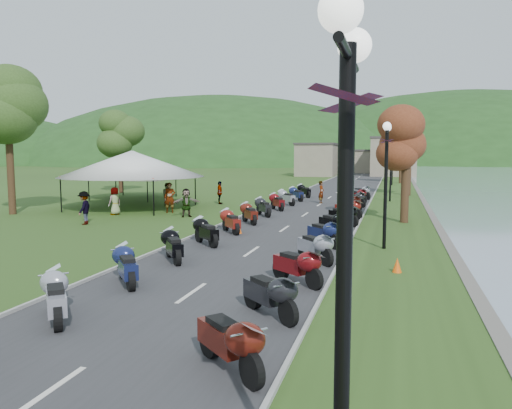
% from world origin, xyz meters
% --- Properties ---
extents(road, '(7.00, 120.00, 0.02)m').
position_xyz_m(road, '(0.00, 40.00, 0.01)').
color(road, '#353537').
rests_on(road, ground).
extents(hills_backdrop, '(360.00, 120.00, 76.00)m').
position_xyz_m(hills_backdrop, '(0.00, 200.00, 0.00)').
color(hills_backdrop, '#285621').
rests_on(hills_backdrop, ground).
extents(far_building, '(18.00, 16.00, 5.00)m').
position_xyz_m(far_building, '(-2.00, 85.00, 2.50)').
color(far_building, gray).
rests_on(far_building, ground).
extents(moto_row_left, '(2.60, 44.78, 1.10)m').
position_xyz_m(moto_row_left, '(-2.24, 18.47, 0.55)').
color(moto_row_left, '#331411').
rests_on(moto_row_left, ground).
extents(moto_row_right, '(2.60, 36.21, 1.10)m').
position_xyz_m(moto_row_right, '(2.64, 22.50, 0.55)').
color(moto_row_right, '#331411').
rests_on(moto_row_right, ground).
extents(streetlamp_near, '(1.40, 1.40, 5.00)m').
position_xyz_m(streetlamp_near, '(4.96, 1.67, 2.50)').
color(streetlamp_near, black).
rests_on(streetlamp_near, ground).
extents(vendor_tent_main, '(6.62, 6.62, 4.00)m').
position_xyz_m(vendor_tent_main, '(-12.18, 28.36, 2.00)').
color(vendor_tent_main, silver).
rests_on(vendor_tent_main, ground).
extents(vendor_tent_side, '(5.21, 5.21, 4.00)m').
position_xyz_m(vendor_tent_side, '(-15.70, 34.84, 2.00)').
color(vendor_tent_side, silver).
rests_on(vendor_tent_side, ground).
extents(tree_park_left, '(3.95, 3.95, 10.96)m').
position_xyz_m(tree_park_left, '(-17.82, 23.37, 5.48)').
color(tree_park_left, '#3D6024').
rests_on(tree_park_left, ground).
extents(tree_lakeside, '(2.54, 2.54, 7.06)m').
position_xyz_m(tree_lakeside, '(5.90, 26.01, 3.53)').
color(tree_lakeside, '#3D6024').
rests_on(tree_lakeside, ground).
extents(pedestrian_a, '(0.85, 0.74, 1.96)m').
position_xyz_m(pedestrian_a, '(-8.56, 26.67, 0.00)').
color(pedestrian_a, slate).
rests_on(pedestrian_a, ground).
extents(pedestrian_b, '(0.92, 0.70, 1.68)m').
position_xyz_m(pedestrian_b, '(-10.45, 30.19, 0.00)').
color(pedestrian_b, slate).
rests_on(pedestrian_b, ground).
extents(pedestrian_c, '(0.73, 1.24, 1.81)m').
position_xyz_m(pedestrian_c, '(-10.76, 20.68, 0.00)').
color(pedestrian_c, slate).
rests_on(pedestrian_c, ground).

